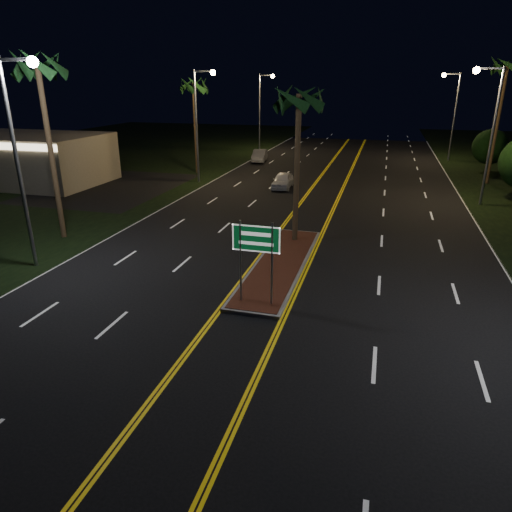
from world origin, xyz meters
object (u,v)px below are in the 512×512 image
(median_island, at_px, (280,264))
(commercial_building, at_px, (16,158))
(streetlight_left_mid, at_px, (200,113))
(palm_left_far, at_px, (193,86))
(palm_median, at_px, (299,99))
(streetlight_right_far, at_px, (452,107))
(car_near, at_px, (283,179))
(streetlight_right_mid, at_px, (488,121))
(shrub_far, at_px, (490,147))
(streetlight_left_near, at_px, (21,142))
(streetlight_left_far, at_px, (263,104))
(palm_right_far, at_px, (507,67))
(car_far, at_px, (260,155))
(palm_left_near, at_px, (38,68))
(highway_sign, at_px, (256,246))

(median_island, distance_m, commercial_building, 29.13)
(streetlight_left_mid, height_order, palm_left_far, streetlight_left_mid)
(palm_median, xyz_separation_m, palm_left_far, (-12.80, 17.50, 0.47))
(streetlight_right_far, distance_m, car_near, 23.76)
(streetlight_right_mid, bearing_deg, commercial_building, -176.86)
(streetlight_left_mid, height_order, streetlight_right_far, same)
(shrub_far, bearing_deg, streetlight_left_mid, -153.82)
(streetlight_left_near, bearing_deg, commercial_building, 133.90)
(streetlight_left_far, xyz_separation_m, palm_right_far, (23.41, -14.00, 3.49))
(palm_left_far, relative_size, car_far, 1.98)
(palm_left_far, relative_size, car_near, 2.06)
(palm_left_near, bearing_deg, car_near, 60.04)
(streetlight_right_far, relative_size, car_far, 2.03)
(commercial_building, distance_m, streetlight_left_near, 22.49)
(car_near, bearing_deg, streetlight_right_far, 50.07)
(streetlight_right_mid, distance_m, palm_left_far, 24.26)
(palm_left_near, bearing_deg, streetlight_left_near, -64.74)
(palm_median, bearing_deg, streetlight_right_mid, 47.30)
(streetlight_left_near, xyz_separation_m, palm_right_far, (23.41, 26.00, 3.49))
(streetlight_left_mid, bearing_deg, streetlight_left_near, -90.00)
(median_island, relative_size, highway_sign, 3.20)
(streetlight_left_near, bearing_deg, shrub_far, 52.66)
(highway_sign, relative_size, streetlight_left_mid, 0.36)
(streetlight_left_far, relative_size, shrub_far, 2.27)
(palm_left_near, bearing_deg, commercial_building, 138.39)
(palm_right_far, bearing_deg, commercial_building, -165.53)
(streetlight_right_mid, distance_m, shrub_far, 14.74)
(commercial_building, xyz_separation_m, car_near, (22.47, 3.57, -1.29))
(streetlight_left_mid, distance_m, car_near, 8.65)
(streetlight_right_far, relative_size, shrub_far, 2.27)
(streetlight_left_far, bearing_deg, car_far, -77.29)
(car_far, bearing_deg, streetlight_left_mid, -106.01)
(streetlight_right_mid, bearing_deg, highway_sign, -118.93)
(streetlight_left_mid, relative_size, palm_right_far, 0.87)
(streetlight_left_far, height_order, car_far, streetlight_left_far)
(highway_sign, relative_size, car_far, 0.72)
(streetlight_left_mid, xyz_separation_m, streetlight_right_mid, (21.23, -2.00, 0.00))
(palm_left_far, bearing_deg, shrub_far, 16.74)
(palm_median, distance_m, palm_right_far, 23.40)
(palm_left_far, bearing_deg, streetlight_left_mid, -61.33)
(median_island, height_order, streetlight_right_mid, streetlight_right_mid)
(streetlight_left_far, relative_size, palm_median, 1.08)
(median_island, height_order, commercial_building, commercial_building)
(car_near, bearing_deg, car_far, 110.59)
(highway_sign, relative_size, shrub_far, 0.81)
(streetlight_right_mid, bearing_deg, streetlight_left_near, -139.70)
(shrub_far, bearing_deg, car_near, -144.33)
(streetlight_right_mid, xyz_separation_m, shrub_far, (3.19, 14.00, -3.32))
(streetlight_right_far, bearing_deg, shrub_far, -62.02)
(median_island, height_order, palm_median, palm_median)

